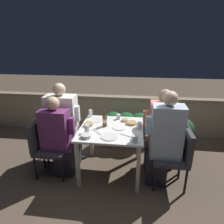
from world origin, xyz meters
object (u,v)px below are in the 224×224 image
at_px(person_white_polo, 64,125).
at_px(person_coral_top, 160,131).
at_px(person_blue_shirt, 164,140).
at_px(chair_right_near, 178,152).
at_px(chair_right_far, 172,141).
at_px(chair_left_far, 53,134).
at_px(beer_bottle, 105,120).
at_px(person_purple_stripe, 58,137).
at_px(chair_left_near, 46,143).
at_px(potted_plant, 181,133).

distance_m(person_white_polo, person_coral_top, 1.47).
distance_m(person_blue_shirt, person_coral_top, 0.31).
height_order(chair_right_near, person_blue_shirt, person_blue_shirt).
height_order(person_white_polo, chair_right_far, person_white_polo).
bearing_deg(person_coral_top, chair_right_near, -54.26).
bearing_deg(chair_left_far, beer_bottle, -7.07).
distance_m(person_white_polo, chair_right_far, 1.68).
bearing_deg(person_purple_stripe, person_blue_shirt, -0.72).
bearing_deg(chair_left_near, person_white_polo, 56.86).
relative_size(person_coral_top, potted_plant, 1.86).
height_order(person_coral_top, beer_bottle, person_coral_top).
xyz_separation_m(chair_right_near, potted_plant, (0.21, 0.76, -0.08)).
bearing_deg(person_blue_shirt, person_purple_stripe, 179.28).
height_order(person_blue_shirt, beer_bottle, person_blue_shirt).
xyz_separation_m(chair_left_far, person_white_polo, (0.20, -0.00, 0.16)).
xyz_separation_m(chair_left_far, person_blue_shirt, (1.69, -0.31, 0.17)).
height_order(chair_left_far, chair_right_far, same).
relative_size(chair_left_far, person_blue_shirt, 0.62).
bearing_deg(chair_right_far, person_white_polo, 179.80).
distance_m(person_blue_shirt, beer_bottle, 0.87).
relative_size(person_white_polo, potted_plant, 1.92).
bearing_deg(chair_right_far, chair_right_near, -86.04).
xyz_separation_m(beer_bottle, potted_plant, (1.24, 0.56, -0.41)).
bearing_deg(person_coral_top, chair_right_far, 0.00).
relative_size(person_purple_stripe, person_blue_shirt, 0.90).
relative_size(person_purple_stripe, person_white_polo, 0.91).
height_order(person_white_polo, potted_plant, person_white_polo).
distance_m(chair_left_near, chair_right_near, 1.89).
bearing_deg(person_purple_stripe, chair_right_far, 9.79).
relative_size(person_purple_stripe, potted_plant, 1.75).
bearing_deg(potted_plant, person_coral_top, -132.96).
distance_m(chair_right_far, potted_plant, 0.52).
height_order(chair_left_near, chair_right_far, same).
distance_m(person_purple_stripe, chair_right_far, 1.69).
distance_m(beer_bottle, potted_plant, 1.42).
distance_m(person_purple_stripe, chair_right_near, 1.69).
height_order(person_white_polo, person_coral_top, person_white_polo).
relative_size(person_purple_stripe, chair_right_far, 1.45).
distance_m(chair_left_near, person_coral_top, 1.70).
bearing_deg(chair_right_near, chair_left_far, 170.65).
bearing_deg(chair_right_far, potted_plant, 63.62).
height_order(chair_left_far, beer_bottle, beer_bottle).
distance_m(chair_left_near, person_purple_stripe, 0.23).
xyz_separation_m(chair_right_near, chair_right_far, (-0.02, 0.31, 0.00)).
height_order(person_white_polo, beer_bottle, person_white_polo).
bearing_deg(chair_left_far, person_purple_stripe, -54.64).
xyz_separation_m(chair_left_far, chair_right_far, (1.87, -0.01, 0.00)).
height_order(chair_left_near, person_white_polo, person_white_polo).
bearing_deg(person_purple_stripe, person_coral_top, 11.08).
xyz_separation_m(chair_left_near, chair_right_far, (1.86, 0.29, 0.00)).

